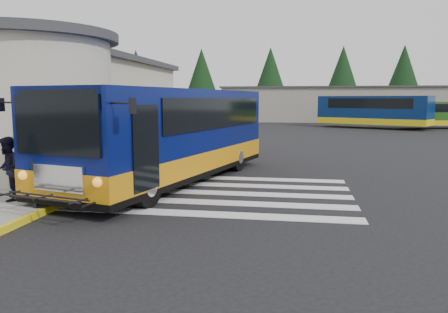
% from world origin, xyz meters
% --- Properties ---
extents(ground, '(140.00, 140.00, 0.00)m').
position_xyz_m(ground, '(0.00, 0.00, 0.00)').
color(ground, black).
rests_on(ground, ground).
extents(sidewalk, '(10.00, 34.00, 0.15)m').
position_xyz_m(sidewalk, '(-9.00, 4.00, 0.07)').
color(sidewalk, gray).
rests_on(sidewalk, ground).
extents(curb_strip, '(0.12, 34.00, 0.16)m').
position_xyz_m(curb_strip, '(-4.05, 4.00, 0.08)').
color(curb_strip, yellow).
rests_on(curb_strip, ground).
extents(station_building, '(12.70, 18.70, 4.80)m').
position_xyz_m(station_building, '(-10.84, 6.91, 2.57)').
color(station_building, '#B4AD98').
rests_on(station_building, ground).
extents(crosswalk, '(8.00, 5.35, 0.01)m').
position_xyz_m(crosswalk, '(-0.50, -0.80, 0.01)').
color(crosswalk, silver).
rests_on(crosswalk, ground).
extents(depot_building, '(26.40, 8.40, 4.20)m').
position_xyz_m(depot_building, '(6.00, 42.00, 2.11)').
color(depot_building, gray).
rests_on(depot_building, ground).
extents(tree_line, '(58.40, 4.40, 10.00)m').
position_xyz_m(tree_line, '(6.29, 50.00, 6.77)').
color(tree_line, black).
rests_on(tree_line, ground).
extents(transit_bus, '(5.67, 11.15, 3.06)m').
position_xyz_m(transit_bus, '(-2.28, 0.72, 1.46)').
color(transit_bus, '#071154').
rests_on(transit_bus, ground).
extents(pedestrian_b, '(0.91, 1.00, 1.65)m').
position_xyz_m(pedestrian_b, '(-5.40, -3.24, 0.98)').
color(pedestrian_b, black).
rests_on(pedestrian_b, sidewalk).
extents(bollard, '(0.10, 0.10, 1.20)m').
position_xyz_m(bollard, '(-4.27, -3.86, 0.75)').
color(bollard, black).
rests_on(bollard, sidewalk).
extents(far_bus_a, '(10.16, 7.33, 2.59)m').
position_xyz_m(far_bus_a, '(8.92, 29.50, 1.69)').
color(far_bus_a, navy).
rests_on(far_bus_a, ground).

